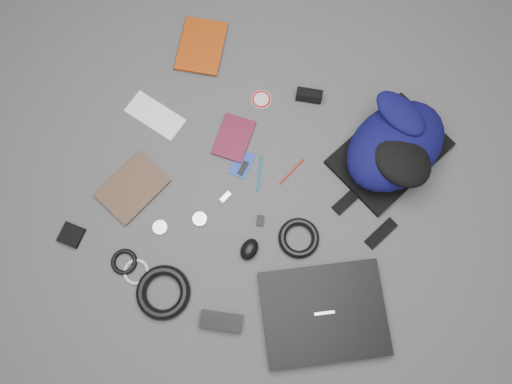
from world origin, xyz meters
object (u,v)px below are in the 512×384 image
at_px(textbook_red, 180,43).
at_px(mouse, 249,249).
at_px(compact_camera, 309,96).
at_px(comic_book, 117,173).
at_px(pouch, 71,235).
at_px(backpack, 396,146).
at_px(laptop, 324,313).
at_px(dvd_case, 234,138).
at_px(power_brick, 221,321).

bearing_deg(textbook_red, mouse, -60.89).
bearing_deg(compact_camera, comic_book, -147.61).
distance_m(compact_camera, pouch, 0.96).
bearing_deg(backpack, laptop, -66.99).
distance_m(dvd_case, pouch, 0.65).
relative_size(compact_camera, power_brick, 0.69).
relative_size(dvd_case, power_brick, 1.21).
relative_size(backpack, textbook_red, 1.91).
height_order(dvd_case, mouse, mouse).
distance_m(backpack, mouse, 0.61).
bearing_deg(comic_book, backpack, 46.93).
xyz_separation_m(backpack, comic_book, (-0.85, -0.46, -0.08)).
height_order(laptop, comic_book, laptop).
relative_size(backpack, comic_book, 1.91).
xyz_separation_m(backpack, mouse, (-0.31, -0.51, -0.07)).
bearing_deg(dvd_case, pouch, -128.45).
bearing_deg(backpack, pouch, -117.36).
xyz_separation_m(laptop, power_brick, (-0.29, -0.16, -0.00)).
height_order(comic_book, pouch, pouch).
height_order(dvd_case, compact_camera, compact_camera).
bearing_deg(dvd_case, compact_camera, 48.52).
bearing_deg(textbook_red, power_brick, -69.87).
bearing_deg(dvd_case, mouse, -63.02).
height_order(textbook_red, mouse, mouse).
xyz_separation_m(mouse, power_brick, (0.01, -0.25, -0.00)).
height_order(laptop, compact_camera, compact_camera).
distance_m(compact_camera, mouse, 0.60).
relative_size(laptop, power_brick, 2.92).
distance_m(comic_book, pouch, 0.26).
xyz_separation_m(laptop, dvd_case, (-0.52, 0.44, -0.01)).
distance_m(textbook_red, power_brick, 1.03).
relative_size(laptop, mouse, 5.10).
bearing_deg(compact_camera, laptop, -78.30).
bearing_deg(textbook_red, comic_book, -101.32).
bearing_deg(laptop, textbook_red, 110.35).
bearing_deg(laptop, comic_book, 139.10).
bearing_deg(backpack, mouse, -97.59).
relative_size(dvd_case, pouch, 2.24).
xyz_separation_m(textbook_red, comic_book, (0.02, -0.55, -0.00)).
bearing_deg(pouch, backpack, 38.81).
distance_m(comic_book, compact_camera, 0.74).
distance_m(laptop, power_brick, 0.33).
relative_size(textbook_red, compact_camera, 2.37).
distance_m(textbook_red, compact_camera, 0.53).
distance_m(textbook_red, comic_book, 0.55).
bearing_deg(compact_camera, textbook_red, 164.73).
distance_m(backpack, comic_book, 0.97).
relative_size(backpack, compact_camera, 4.54).
relative_size(backpack, mouse, 5.47).
xyz_separation_m(backpack, textbook_red, (-0.87, 0.09, -0.08)).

